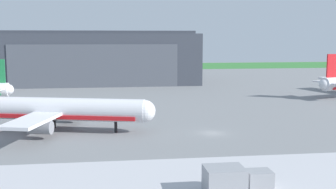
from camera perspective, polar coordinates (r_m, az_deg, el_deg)
name	(u,v)px	position (r m, az deg, el deg)	size (l,w,h in m)	color
ground_plane	(212,133)	(78.94, 5.93, -5.21)	(440.00, 440.00, 0.00)	slate
grass_field_strip	(141,66)	(261.46, -3.69, 3.83)	(440.00, 56.00, 0.08)	#347835
maintenance_hangar	(96,58)	(168.12, -9.71, 4.88)	(77.80, 34.90, 20.23)	#383D47
airliner_near_right	(57,110)	(82.59, -14.78, -2.02)	(36.56, 31.61, 13.58)	silver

